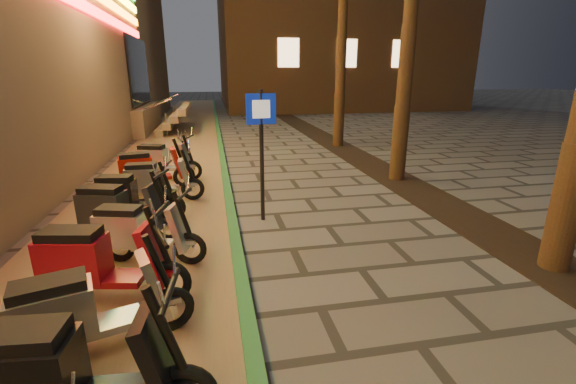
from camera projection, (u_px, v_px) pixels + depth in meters
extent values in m
cube|color=#8C7251|center=(168.00, 164.00, 11.98)|extent=(3.40, 60.00, 0.01)
cube|color=#296F36|center=(223.00, 161.00, 12.28)|extent=(0.18, 60.00, 0.10)
cube|color=black|center=(438.00, 202.00, 8.43)|extent=(1.20, 40.00, 0.02)
cube|color=black|center=(139.00, 71.00, 18.31)|extent=(0.08, 5.00, 3.00)
cube|color=gray|center=(99.00, 119.00, 18.58)|extent=(5.00, 6.00, 1.20)
cube|color=gray|center=(165.00, 127.00, 19.27)|extent=(0.35, 5.00, 0.30)
cube|color=gray|center=(172.00, 121.00, 19.24)|extent=(0.35, 5.00, 0.30)
cube|color=gray|center=(178.00, 114.00, 19.22)|extent=(0.35, 5.00, 0.30)
cube|color=gray|center=(185.00, 108.00, 19.20)|extent=(0.35, 5.00, 0.30)
cylinder|color=silver|center=(148.00, 108.00, 16.99)|extent=(2.09, 0.06, 0.81)
cylinder|color=silver|center=(159.00, 102.00, 20.74)|extent=(2.09, 0.06, 0.81)
cube|color=#FFCA8C|center=(288.00, 53.00, 25.11)|extent=(1.40, 0.06, 1.80)
cube|color=#FFCA8C|center=(347.00, 53.00, 25.84)|extent=(1.40, 0.06, 1.80)
cube|color=#FFCA8C|center=(402.00, 54.00, 26.58)|extent=(1.40, 0.06, 1.80)
cylinder|color=#472D19|center=(406.00, 68.00, 9.46)|extent=(0.40, 0.40, 5.70)
cylinder|color=#472D19|center=(341.00, 66.00, 14.12)|extent=(0.40, 0.40, 5.95)
cylinder|color=black|center=(262.00, 158.00, 7.11)|extent=(0.08, 0.08, 2.45)
cube|color=#0B1E92|center=(261.00, 109.00, 6.83)|extent=(0.54, 0.06, 0.54)
cube|color=white|center=(261.00, 109.00, 6.81)|extent=(0.31, 0.04, 0.31)
cube|color=black|center=(23.00, 373.00, 2.84)|extent=(0.80, 0.48, 0.54)
cube|color=black|center=(14.00, 337.00, 2.75)|extent=(0.70, 0.41, 0.13)
cube|color=black|center=(159.00, 358.00, 2.92)|extent=(0.33, 0.46, 0.77)
cylinder|color=black|center=(166.00, 333.00, 2.86)|extent=(0.30, 0.10, 0.81)
cylinder|color=black|center=(170.00, 291.00, 2.76)|extent=(0.11, 0.63, 0.05)
cube|color=black|center=(182.00, 382.00, 3.00)|extent=(0.25, 0.17, 0.07)
torus|color=black|center=(50.00, 343.00, 3.65)|extent=(0.53, 0.26, 0.53)
cylinder|color=silver|center=(50.00, 343.00, 3.65)|extent=(0.17, 0.14, 0.14)
torus|color=black|center=(171.00, 309.00, 4.18)|extent=(0.53, 0.26, 0.53)
cylinder|color=silver|center=(171.00, 309.00, 4.18)|extent=(0.17, 0.14, 0.14)
cube|color=gray|center=(113.00, 322.00, 3.90)|extent=(0.63, 0.50, 0.08)
cube|color=gray|center=(54.00, 314.00, 3.61)|extent=(0.79, 0.58, 0.51)
cube|color=black|center=(48.00, 287.00, 3.52)|extent=(0.70, 0.50, 0.12)
cube|color=gray|center=(154.00, 285.00, 4.01)|extent=(0.38, 0.47, 0.71)
cylinder|color=black|center=(159.00, 266.00, 3.98)|extent=(0.29, 0.15, 0.75)
cylinder|color=black|center=(161.00, 236.00, 3.91)|extent=(0.22, 0.57, 0.04)
cube|color=gray|center=(170.00, 300.00, 4.14)|extent=(0.26, 0.20, 0.06)
torus|color=black|center=(71.00, 281.00, 4.71)|extent=(0.57, 0.21, 0.56)
cylinder|color=silver|center=(71.00, 281.00, 4.71)|extent=(0.17, 0.13, 0.15)
torus|color=black|center=(169.00, 281.00, 4.71)|extent=(0.57, 0.21, 0.56)
cylinder|color=silver|center=(169.00, 281.00, 4.71)|extent=(0.17, 0.13, 0.15)
cube|color=maroon|center=(119.00, 278.00, 4.70)|extent=(0.65, 0.47, 0.09)
cube|color=maroon|center=(74.00, 258.00, 4.62)|extent=(0.82, 0.55, 0.54)
cube|color=black|center=(70.00, 235.00, 4.52)|extent=(0.72, 0.47, 0.13)
cube|color=maroon|center=(154.00, 254.00, 4.60)|extent=(0.36, 0.48, 0.75)
cylinder|color=black|center=(158.00, 238.00, 4.54)|extent=(0.30, 0.13, 0.79)
cylinder|color=black|center=(160.00, 211.00, 4.44)|extent=(0.17, 0.62, 0.05)
cube|color=maroon|center=(168.00, 272.00, 4.67)|extent=(0.26, 0.19, 0.06)
torus|color=black|center=(119.00, 246.00, 5.73)|extent=(0.51, 0.23, 0.50)
cylinder|color=silver|center=(119.00, 246.00, 5.73)|extent=(0.16, 0.13, 0.14)
torus|color=black|center=(190.00, 248.00, 5.65)|extent=(0.51, 0.23, 0.50)
cylinder|color=silver|center=(190.00, 248.00, 5.65)|extent=(0.16, 0.13, 0.14)
cube|color=silver|center=(153.00, 245.00, 5.68)|extent=(0.60, 0.46, 0.08)
cube|color=silver|center=(121.00, 229.00, 5.64)|extent=(0.75, 0.53, 0.49)
cube|color=black|center=(119.00, 211.00, 5.56)|extent=(0.66, 0.46, 0.12)
cube|color=silver|center=(179.00, 227.00, 5.57)|extent=(0.35, 0.44, 0.68)
cylinder|color=black|center=(183.00, 215.00, 5.50)|extent=(0.27, 0.14, 0.72)
cylinder|color=black|center=(184.00, 194.00, 5.41)|extent=(0.19, 0.55, 0.04)
cube|color=silver|center=(189.00, 241.00, 5.62)|extent=(0.24, 0.19, 0.06)
torus|color=black|center=(101.00, 224.00, 6.54)|extent=(0.55, 0.25, 0.54)
cylinder|color=silver|center=(101.00, 224.00, 6.54)|extent=(0.17, 0.14, 0.15)
torus|color=black|center=(167.00, 226.00, 6.45)|extent=(0.55, 0.25, 0.54)
cylinder|color=silver|center=(167.00, 226.00, 6.45)|extent=(0.17, 0.14, 0.15)
cube|color=#232427|center=(133.00, 222.00, 6.48)|extent=(0.65, 0.49, 0.08)
cube|color=#232427|center=(103.00, 207.00, 6.44)|extent=(0.81, 0.58, 0.52)
cube|color=black|center=(100.00, 190.00, 6.35)|extent=(0.71, 0.49, 0.12)
cube|color=#232427|center=(157.00, 206.00, 6.36)|extent=(0.38, 0.47, 0.73)
cylinder|color=black|center=(160.00, 194.00, 6.29)|extent=(0.29, 0.15, 0.77)
cylinder|color=black|center=(161.00, 174.00, 6.19)|extent=(0.21, 0.59, 0.05)
cube|color=#232427|center=(167.00, 219.00, 6.42)|extent=(0.26, 0.20, 0.06)
torus|color=black|center=(114.00, 208.00, 7.35)|extent=(0.52, 0.17, 0.51)
cylinder|color=silver|center=(114.00, 208.00, 7.35)|extent=(0.15, 0.12, 0.14)
torus|color=black|center=(173.00, 207.00, 7.41)|extent=(0.52, 0.17, 0.51)
cylinder|color=silver|center=(173.00, 207.00, 7.41)|extent=(0.15, 0.12, 0.14)
cube|color=black|center=(143.00, 205.00, 7.37)|extent=(0.58, 0.41, 0.08)
cube|color=black|center=(116.00, 193.00, 7.27)|extent=(0.74, 0.47, 0.49)
cube|color=black|center=(114.00, 179.00, 7.19)|extent=(0.65, 0.40, 0.12)
cube|color=black|center=(164.00, 190.00, 7.30)|extent=(0.32, 0.43, 0.69)
cylinder|color=black|center=(166.00, 180.00, 7.25)|extent=(0.28, 0.11, 0.73)
cylinder|color=black|center=(167.00, 164.00, 7.16)|extent=(0.12, 0.57, 0.04)
cube|color=black|center=(172.00, 201.00, 7.38)|extent=(0.23, 0.17, 0.06)
torus|color=black|center=(140.00, 192.00, 8.31)|extent=(0.52, 0.11, 0.51)
cylinder|color=silver|center=(140.00, 192.00, 8.31)|extent=(0.14, 0.10, 0.14)
torus|color=black|center=(193.00, 189.00, 8.55)|extent=(0.52, 0.11, 0.51)
cylinder|color=silver|center=(193.00, 189.00, 8.55)|extent=(0.14, 0.10, 0.14)
cube|color=#B0B0B8|center=(166.00, 189.00, 8.42)|extent=(0.55, 0.35, 0.08)
cube|color=#B0B0B8|center=(143.00, 179.00, 8.25)|extent=(0.70, 0.39, 0.49)
cube|color=black|center=(141.00, 166.00, 8.16)|extent=(0.62, 0.33, 0.12)
cube|color=#B0B0B8|center=(185.00, 175.00, 8.42)|extent=(0.27, 0.40, 0.70)
cylinder|color=black|center=(188.00, 166.00, 8.38)|extent=(0.27, 0.08, 0.73)
cylinder|color=black|center=(189.00, 151.00, 8.29)|extent=(0.06, 0.57, 0.04)
cube|color=#B0B0B8|center=(192.00, 184.00, 8.51)|extent=(0.22, 0.14, 0.06)
torus|color=black|center=(133.00, 181.00, 9.07)|extent=(0.56, 0.23, 0.55)
cylinder|color=silver|center=(133.00, 181.00, 9.07)|extent=(0.17, 0.14, 0.15)
torus|color=black|center=(184.00, 176.00, 9.54)|extent=(0.56, 0.23, 0.55)
cylinder|color=silver|center=(184.00, 176.00, 9.54)|extent=(0.17, 0.14, 0.15)
cube|color=maroon|center=(159.00, 177.00, 9.29)|extent=(0.65, 0.48, 0.08)
cube|color=maroon|center=(136.00, 169.00, 9.01)|extent=(0.81, 0.56, 0.53)
cube|color=black|center=(134.00, 156.00, 8.92)|extent=(0.71, 0.48, 0.13)
cube|color=maroon|center=(177.00, 163.00, 9.37)|extent=(0.37, 0.48, 0.74)
cylinder|color=black|center=(179.00, 154.00, 9.34)|extent=(0.30, 0.14, 0.78)
cylinder|color=black|center=(180.00, 140.00, 9.26)|extent=(0.19, 0.61, 0.05)
cube|color=maroon|center=(184.00, 171.00, 9.50)|extent=(0.26, 0.20, 0.06)
torus|color=black|center=(151.00, 169.00, 10.28)|extent=(0.54, 0.25, 0.53)
cylinder|color=silver|center=(151.00, 169.00, 10.28)|extent=(0.17, 0.14, 0.14)
torus|color=black|center=(192.00, 170.00, 10.17)|extent=(0.54, 0.25, 0.53)
cylinder|color=silver|center=(192.00, 170.00, 10.17)|extent=(0.17, 0.14, 0.14)
cube|color=white|center=(171.00, 168.00, 10.21)|extent=(0.64, 0.49, 0.08)
cube|color=white|center=(153.00, 158.00, 10.18)|extent=(0.80, 0.58, 0.51)
cube|color=black|center=(151.00, 147.00, 10.09)|extent=(0.70, 0.50, 0.12)
cube|color=white|center=(186.00, 157.00, 10.08)|extent=(0.38, 0.47, 0.72)
cylinder|color=black|center=(188.00, 149.00, 10.01)|extent=(0.29, 0.15, 0.76)
cylinder|color=black|center=(189.00, 137.00, 9.91)|extent=(0.21, 0.58, 0.05)
cube|color=white|center=(192.00, 166.00, 10.13)|extent=(0.26, 0.20, 0.06)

